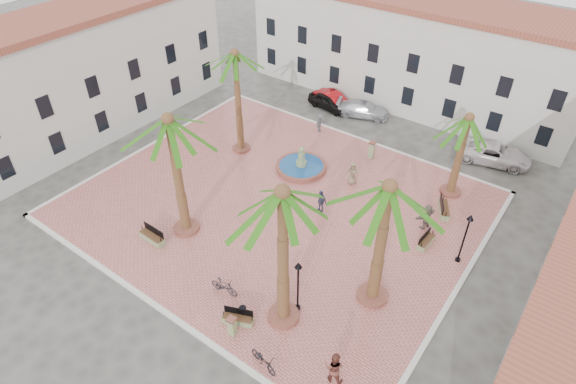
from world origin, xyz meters
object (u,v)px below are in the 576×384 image
at_px(lamppost_e, 467,230).
at_px(bicycle_b, 224,286).
at_px(bench_s, 152,237).
at_px(bicycle_a, 263,360).
at_px(bench_se, 238,319).
at_px(car_black, 329,101).
at_px(bollard_n, 372,149).
at_px(car_white, 495,154).
at_px(palm_e, 387,202).
at_px(bench_ne, 444,209).
at_px(bench_e, 426,242).
at_px(pedestrian_fountain_a, 353,173).
at_px(pedestrian_east, 427,217).
at_px(palm_nw, 235,64).
at_px(car_silver, 363,109).
at_px(cyclist_b, 334,367).
at_px(bollard_se, 232,326).
at_px(bollard_e, 379,269).
at_px(fountain, 301,166).
at_px(palm_ne, 467,128).
at_px(cyclist_a, 281,283).
at_px(palm_s, 283,209).
at_px(car_red, 333,100).
at_px(lamppost_s, 298,278).
at_px(pedestrian_north, 320,123).
at_px(palm_sw, 170,133).
at_px(litter_bin, 243,312).
at_px(pedestrian_fountain_b, 321,201).

bearing_deg(lamppost_e, bicycle_b, -133.59).
distance_m(bench_s, bicycle_a, 11.55).
height_order(bench_se, car_black, car_black).
height_order(bollard_n, car_white, bollard_n).
relative_size(palm_e, bench_ne, 4.18).
bearing_deg(bench_e, bicycle_b, 147.76).
xyz_separation_m(bench_ne, pedestrian_fountain_a, (-6.70, -0.79, 0.62)).
bearing_deg(bench_s, bollard_n, 69.74).
height_order(bench_se, bollard_n, bollard_n).
xyz_separation_m(bollard_n, pedestrian_east, (6.81, -5.25, 0.18)).
height_order(palm_nw, car_silver, palm_nw).
bearing_deg(bicycle_b, cyclist_b, -103.73).
bearing_deg(cyclist_b, pedestrian_fountain_a, -78.75).
height_order(bench_se, bollard_se, bollard_se).
bearing_deg(bollard_e, fountain, 147.30).
distance_m(bollard_se, bollard_n, 19.05).
distance_m(palm_nw, bench_ne, 17.81).
bearing_deg(bench_s, pedestrian_east, 41.74).
bearing_deg(bicycle_a, palm_ne, 5.57).
xyz_separation_m(palm_ne, lamppost_e, (2.89, -6.19, -2.87)).
relative_size(bicycle_b, car_silver, 0.38).
xyz_separation_m(bench_se, pedestrian_fountain_a, (-1.34, 14.27, 0.65)).
xyz_separation_m(fountain, car_white, (11.47, 9.87, 0.33)).
relative_size(bench_s, cyclist_a, 1.11).
bearing_deg(palm_s, car_silver, 108.81).
bearing_deg(palm_e, bollard_n, 118.62).
xyz_separation_m(car_black, car_silver, (3.21, 0.55, -0.04)).
height_order(bench_e, bench_ne, bench_ne).
relative_size(bench_s, car_red, 0.45).
relative_size(lamppost_e, cyclist_a, 2.14).
height_order(palm_s, car_red, palm_s).
height_order(lamppost_s, bicycle_a, lamppost_s).
height_order(bench_s, bicycle_a, bench_s).
bearing_deg(palm_e, bench_e, 82.80).
relative_size(lamppost_s, pedestrian_north, 2.21).
distance_m(palm_nw, bollard_se, 18.89).
xyz_separation_m(palm_s, pedestrian_fountain_a, (-3.10, 12.59, -6.70)).
bearing_deg(bicycle_a, fountain, 40.92).
bearing_deg(car_black, fountain, -152.74).
xyz_separation_m(bench_ne, lamppost_s, (-3.33, -12.46, 2.16)).
relative_size(fountain, palm_ne, 0.60).
height_order(bollard_n, bicycle_b, bollard_n).
bearing_deg(pedestrian_east, palm_e, 20.94).
height_order(palm_sw, car_red, palm_sw).
distance_m(palm_ne, pedestrian_east, 6.35).
distance_m(palm_nw, car_white, 21.01).
height_order(bench_e, litter_bin, bench_e).
bearing_deg(palm_nw, pedestrian_fountain_a, 7.56).
bearing_deg(pedestrian_fountain_b, palm_nw, 174.81).
xyz_separation_m(cyclist_b, pedestrian_north, (-13.16, 18.98, -0.17)).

